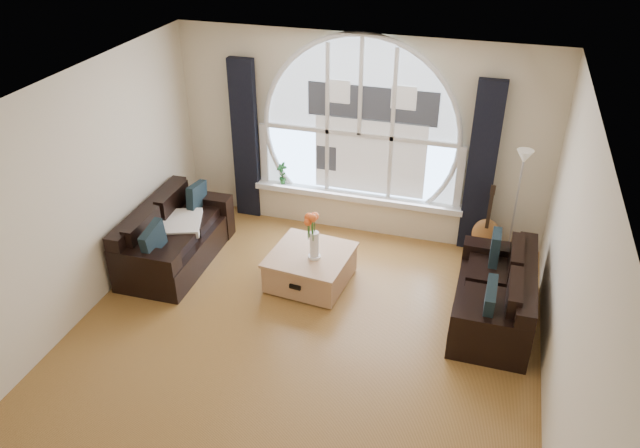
{
  "coord_description": "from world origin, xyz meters",
  "views": [
    {
      "loc": [
        1.68,
        -4.69,
        4.49
      ],
      "look_at": [
        0.0,
        0.9,
        1.05
      ],
      "focal_mm": 34.63,
      "sensor_mm": 36.0,
      "label": 1
    }
  ],
  "objects_px": {
    "coffee_chest": "(310,266)",
    "potted_plant": "(282,173)",
    "guitar": "(488,219)",
    "vase_flowers": "(314,230)",
    "sofa_left": "(175,234)",
    "sofa_right": "(494,290)",
    "floor_lamp": "(515,210)"
  },
  "relations": [
    {
      "from": "potted_plant",
      "to": "coffee_chest",
      "type": "bearing_deg",
      "value": -58.79
    },
    {
      "from": "sofa_left",
      "to": "coffee_chest",
      "type": "bearing_deg",
      "value": 0.29
    },
    {
      "from": "guitar",
      "to": "sofa_right",
      "type": "bearing_deg",
      "value": -79.49
    },
    {
      "from": "vase_flowers",
      "to": "potted_plant",
      "type": "distance_m",
      "value": 1.76
    },
    {
      "from": "guitar",
      "to": "coffee_chest",
      "type": "bearing_deg",
      "value": -144.12
    },
    {
      "from": "potted_plant",
      "to": "guitar",
      "type": "bearing_deg",
      "value": -3.13
    },
    {
      "from": "coffee_chest",
      "to": "floor_lamp",
      "type": "relative_size",
      "value": 0.58
    },
    {
      "from": "sofa_left",
      "to": "guitar",
      "type": "distance_m",
      "value": 4.01
    },
    {
      "from": "coffee_chest",
      "to": "potted_plant",
      "type": "distance_m",
      "value": 1.73
    },
    {
      "from": "sofa_right",
      "to": "vase_flowers",
      "type": "distance_m",
      "value": 2.13
    },
    {
      "from": "coffee_chest",
      "to": "potted_plant",
      "type": "xyz_separation_m",
      "value": [
        -0.86,
        1.42,
        0.48
      ]
    },
    {
      "from": "sofa_right",
      "to": "vase_flowers",
      "type": "bearing_deg",
      "value": 179.74
    },
    {
      "from": "floor_lamp",
      "to": "guitar",
      "type": "relative_size",
      "value": 1.51
    },
    {
      "from": "potted_plant",
      "to": "sofa_left",
      "type": "bearing_deg",
      "value": -122.51
    },
    {
      "from": "sofa_right",
      "to": "floor_lamp",
      "type": "distance_m",
      "value": 1.25
    },
    {
      "from": "guitar",
      "to": "potted_plant",
      "type": "relative_size",
      "value": 3.34
    },
    {
      "from": "vase_flowers",
      "to": "floor_lamp",
      "type": "height_order",
      "value": "floor_lamp"
    },
    {
      "from": "coffee_chest",
      "to": "vase_flowers",
      "type": "relative_size",
      "value": 1.33
    },
    {
      "from": "sofa_left",
      "to": "potted_plant",
      "type": "bearing_deg",
      "value": 56.55
    },
    {
      "from": "vase_flowers",
      "to": "guitar",
      "type": "xyz_separation_m",
      "value": [
        1.93,
        1.34,
        -0.28
      ]
    },
    {
      "from": "coffee_chest",
      "to": "potted_plant",
      "type": "relative_size",
      "value": 2.93
    },
    {
      "from": "sofa_left",
      "to": "floor_lamp",
      "type": "bearing_deg",
      "value": 14.35
    },
    {
      "from": "guitar",
      "to": "floor_lamp",
      "type": "bearing_deg",
      "value": -29.19
    },
    {
      "from": "sofa_left",
      "to": "potted_plant",
      "type": "distance_m",
      "value": 1.76
    },
    {
      "from": "guitar",
      "to": "potted_plant",
      "type": "bearing_deg",
      "value": -179.59
    },
    {
      "from": "sofa_right",
      "to": "floor_lamp",
      "type": "xyz_separation_m",
      "value": [
        0.13,
        1.17,
        0.4
      ]
    },
    {
      "from": "vase_flowers",
      "to": "guitar",
      "type": "distance_m",
      "value": 2.36
    },
    {
      "from": "sofa_left",
      "to": "vase_flowers",
      "type": "bearing_deg",
      "value": -1.92
    },
    {
      "from": "sofa_right",
      "to": "floor_lamp",
      "type": "bearing_deg",
      "value": 84.34
    },
    {
      "from": "vase_flowers",
      "to": "potted_plant",
      "type": "bearing_deg",
      "value": 122.08
    },
    {
      "from": "guitar",
      "to": "vase_flowers",
      "type": "bearing_deg",
      "value": -141.71
    },
    {
      "from": "sofa_left",
      "to": "sofa_right",
      "type": "bearing_deg",
      "value": -1.77
    }
  ]
}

